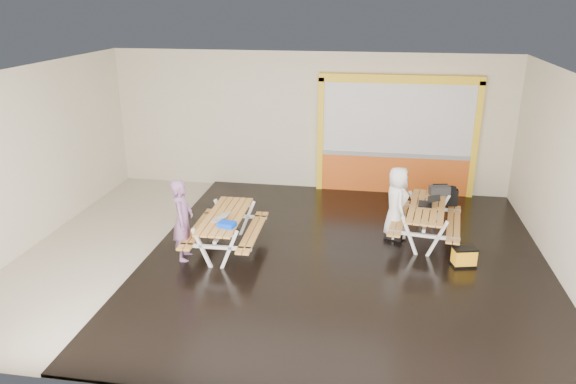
% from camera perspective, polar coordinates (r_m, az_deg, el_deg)
% --- Properties ---
extents(room, '(10.02, 8.02, 3.52)m').
position_cam_1_polar(room, '(9.82, -0.86, 2.34)').
color(room, '#BDB3A0').
rests_on(room, ground).
extents(deck, '(7.50, 7.98, 0.05)m').
position_cam_1_polar(deck, '(10.35, 6.08, -7.16)').
color(deck, black).
rests_on(deck, room).
extents(kiosk, '(3.88, 0.16, 3.00)m').
position_cam_1_polar(kiosk, '(13.55, 11.39, 5.57)').
color(kiosk, '#D1581A').
rests_on(kiosk, room).
extents(picnic_table_left, '(1.37, 1.98, 0.79)m').
position_cam_1_polar(picnic_table_left, '(10.47, -6.64, -3.36)').
color(picnic_table_left, '#B27C38').
rests_on(picnic_table_left, deck).
extents(picnic_table_right, '(1.58, 2.12, 0.78)m').
position_cam_1_polar(picnic_table_right, '(11.19, 14.47, -2.32)').
color(picnic_table_right, '#B27C38').
rests_on(picnic_table_right, deck).
extents(person_left, '(0.45, 0.62, 1.59)m').
position_cam_1_polar(person_left, '(10.19, -11.10, -2.94)').
color(person_left, '#7B5179').
rests_on(person_left, deck).
extents(person_right, '(0.61, 0.80, 1.48)m').
position_cam_1_polar(person_right, '(11.08, 11.46, -1.07)').
color(person_right, white).
rests_on(person_right, deck).
extents(laptop_left, '(0.34, 0.31, 0.14)m').
position_cam_1_polar(laptop_left, '(10.15, -7.20, -2.74)').
color(laptop_left, silver).
rests_on(laptop_left, picnic_table_left).
extents(laptop_right, '(0.45, 0.41, 0.18)m').
position_cam_1_polar(laptop_right, '(11.17, 14.65, -1.04)').
color(laptop_right, black).
rests_on(laptop_right, picnic_table_right).
extents(blue_pouch, '(0.35, 0.28, 0.09)m').
position_cam_1_polar(blue_pouch, '(9.85, -6.49, -3.44)').
color(blue_pouch, '#053AEF').
rests_on(blue_pouch, picnic_table_left).
extents(toolbox, '(0.45, 0.29, 0.24)m').
position_cam_1_polar(toolbox, '(11.80, 15.76, 0.18)').
color(toolbox, black).
rests_on(toolbox, picnic_table_right).
extents(backpack, '(0.26, 0.17, 0.42)m').
position_cam_1_polar(backpack, '(11.99, 16.96, -0.42)').
color(backpack, black).
rests_on(backpack, picnic_table_right).
extents(dark_case, '(0.42, 0.37, 0.13)m').
position_cam_1_polar(dark_case, '(11.29, 11.26, -4.53)').
color(dark_case, black).
rests_on(dark_case, deck).
extents(fluke_bag, '(0.48, 0.37, 0.36)m').
position_cam_1_polar(fluke_bag, '(10.46, 18.16, -6.56)').
color(fluke_bag, black).
rests_on(fluke_bag, deck).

